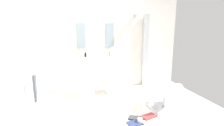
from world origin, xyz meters
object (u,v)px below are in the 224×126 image
(soap_bottle_amber, at_px, (110,55))
(magazine_charcoal, at_px, (136,118))
(magazine_red, at_px, (149,116))
(magazine_navy, at_px, (135,123))
(soap_bottle_clear, at_px, (88,56))
(pedestal_sink_right, at_px, (114,75))
(pedestal_sink_left, at_px, (84,77))
(towel_rack, at_px, (33,89))
(soap_bottle_black, at_px, (85,55))
(soap_bottle_white, at_px, (115,53))
(shower_column, at_px, (145,49))
(coffee_mug, at_px, (140,121))
(lounge_chair, at_px, (164,94))

(soap_bottle_amber, bearing_deg, magazine_charcoal, -84.83)
(magazine_red, relative_size, magazine_navy, 1.09)
(soap_bottle_clear, bearing_deg, pedestal_sink_right, 2.06)
(pedestal_sink_left, height_order, magazine_red, pedestal_sink_left)
(pedestal_sink_left, relative_size, towel_rack, 1.13)
(magazine_red, bearing_deg, towel_rack, 150.70)
(towel_rack, bearing_deg, soap_bottle_black, 43.73)
(magazine_charcoal, height_order, soap_bottle_amber, soap_bottle_amber)
(pedestal_sink_right, distance_m, soap_bottle_white, 0.56)
(shower_column, bearing_deg, soap_bottle_black, -172.48)
(pedestal_sink_right, bearing_deg, towel_rack, -152.38)
(coffee_mug, distance_m, soap_bottle_amber, 1.86)
(soap_bottle_white, relative_size, soap_bottle_amber, 1.33)
(soap_bottle_black, bearing_deg, pedestal_sink_left, -116.74)
(shower_column, xyz_separation_m, soap_bottle_black, (-1.74, -0.23, -0.05))
(soap_bottle_clear, bearing_deg, pedestal_sink_left, 166.77)
(coffee_mug, distance_m, soap_bottle_black, 2.11)
(soap_bottle_white, bearing_deg, shower_column, 15.00)
(towel_rack, height_order, soap_bottle_amber, soap_bottle_amber)
(soap_bottle_black, relative_size, soap_bottle_clear, 0.98)
(lounge_chair, distance_m, soap_bottle_white, 1.62)
(magazine_red, relative_size, soap_bottle_black, 2.38)
(shower_column, distance_m, soap_bottle_amber, 1.22)
(magazine_charcoal, height_order, magazine_red, magazine_charcoal)
(pedestal_sink_right, bearing_deg, shower_column, 18.37)
(soap_bottle_amber, bearing_deg, pedestal_sink_right, 14.31)
(pedestal_sink_left, distance_m, soap_bottle_clear, 0.54)
(pedestal_sink_left, relative_size, pedestal_sink_right, 1.00)
(lounge_chair, distance_m, coffee_mug, 0.88)
(lounge_chair, bearing_deg, coffee_mug, -151.29)
(soap_bottle_black, xyz_separation_m, soap_bottle_clear, (0.04, -0.14, 0.00))
(lounge_chair, relative_size, towel_rack, 1.08)
(magazine_red, bearing_deg, magazine_charcoal, 166.06)
(towel_rack, relative_size, soap_bottle_white, 5.80)
(magazine_red, relative_size, soap_bottle_amber, 2.41)
(lounge_chair, xyz_separation_m, soap_bottle_black, (-1.46, 1.32, 0.68))
(lounge_chair, height_order, towel_rack, towel_rack)
(magazine_navy, xyz_separation_m, soap_bottle_clear, (-0.59, 1.59, 1.01))
(coffee_mug, bearing_deg, magazine_navy, -177.85)
(lounge_chair, bearing_deg, magazine_red, -152.00)
(pedestal_sink_left, bearing_deg, pedestal_sink_right, 0.00)
(soap_bottle_clear, bearing_deg, magazine_navy, -69.66)
(pedestal_sink_left, bearing_deg, lounge_chair, -38.52)
(shower_column, height_order, towel_rack, shower_column)
(lounge_chair, bearing_deg, magazine_charcoal, -160.93)
(towel_rack, relative_size, magazine_red, 3.20)
(pedestal_sink_right, distance_m, towel_rack, 2.06)
(shower_column, relative_size, magazine_red, 6.90)
(lounge_chair, xyz_separation_m, soap_bottle_amber, (-0.88, 1.18, 0.68))
(pedestal_sink_left, distance_m, magazine_navy, 1.81)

